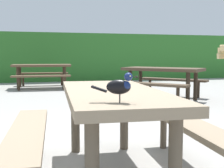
{
  "coord_description": "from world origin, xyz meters",
  "views": [
    {
      "loc": [
        -0.3,
        -2.63,
        1.03
      ],
      "look_at": [
        0.22,
        -0.74,
        0.84
      ],
      "focal_mm": 47.97,
      "sensor_mm": 36.0,
      "label": 1
    }
  ],
  "objects": [
    {
      "name": "picnic_table_foreground",
      "position": [
        0.37,
        -0.24,
        0.56
      ],
      "size": [
        1.81,
        1.85,
        0.74
      ],
      "color": "#84725B",
      "rests_on": "ground"
    },
    {
      "name": "picnic_table_far_centre",
      "position": [
        0.08,
        7.06,
        0.56
      ],
      "size": [
        1.85,
        1.8,
        0.74
      ],
      "color": "brown",
      "rests_on": "ground"
    },
    {
      "name": "bird_grackle",
      "position": [
        0.23,
        -0.9,
        0.84
      ],
      "size": [
        0.27,
        0.14,
        0.18
      ],
      "color": "black",
      "rests_on": "picnic_table_foreground"
    },
    {
      "name": "hedge_wall",
      "position": [
        0.0,
        10.07,
        0.95
      ],
      "size": [
        28.0,
        1.99,
        1.9
      ],
      "primitive_type": "cube",
      "color": "#2D6B28",
      "rests_on": "ground"
    },
    {
      "name": "picnic_table_mid_left",
      "position": [
        2.67,
        3.73,
        0.56
      ],
      "size": [
        2.39,
        2.39,
        0.74
      ],
      "color": "#473828",
      "rests_on": "ground"
    }
  ]
}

